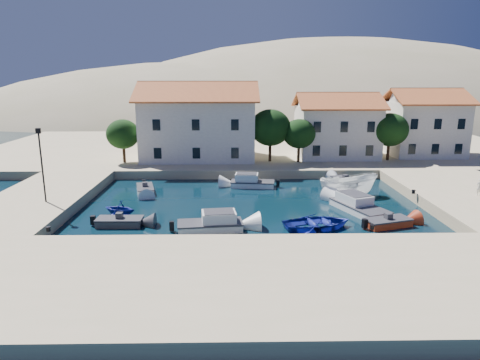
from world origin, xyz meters
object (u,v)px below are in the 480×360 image
Objects in this scene: building_mid at (336,124)px; cabin_cruiser_east at (359,206)px; building_left at (199,120)px; cabin_cruiser_south at (210,224)px; pedestrian at (480,187)px; rowboat_south at (317,228)px; building_right at (424,121)px; lamppost at (41,158)px; boat_east at (348,196)px.

cabin_cruiser_east is (-2.80, -21.15, -4.75)m from building_mid.
building_left is at bearing 15.84° from cabin_cruiser_east.
building_mid is 1.69× the size of cabin_cruiser_east.
pedestrian is (23.63, 5.67, 1.30)m from cabin_cruiser_south.
rowboat_south is 3.39× the size of pedestrian.
rowboat_south is (-19.19, -26.16, -5.47)m from building_right.
rowboat_south is (22.31, -4.16, -4.75)m from lamppost.
pedestrian reaches higher than cabin_cruiser_south.
cabin_cruiser_east is at bearing 3.53° from pedestrian.
cabin_cruiser_east is (4.39, 4.00, 0.48)m from rowboat_south.
pedestrian is (8.24, -19.72, -3.44)m from building_mid.
building_left is 2.89× the size of cabin_cruiser_south.
building_left is 32.50m from pedestrian.
building_mid reaches higher than rowboat_south.
building_left is at bearing 60.10° from lamppost.
rowboat_south is at bearing 141.84° from boat_east.
pedestrian reaches higher than cabin_cruiser_east.
rowboat_south is 5.96m from cabin_cruiser_east.
boat_east is (-2.46, -16.14, -5.22)m from building_mid.
cabin_cruiser_south is (2.61, -24.39, -5.46)m from building_left.
lamppost is at bearing -144.55° from building_mid.
building_mid is 2.00× the size of rowboat_south.
building_mid is 2.06× the size of cabin_cruiser_south.
building_right is at bearing -104.13° from pedestrian.
cabin_cruiser_east is at bearing -52.98° from building_left.
building_right is 46.98m from lamppost.
lamppost reaches higher than cabin_cruiser_east.
building_left is 30.07m from building_right.
lamppost reaches higher than boat_east.
cabin_cruiser_south is (-15.39, -25.39, -4.75)m from building_mid.
cabin_cruiser_south is at bearing -121.22° from building_mid.
cabin_cruiser_south is 13.28m from cabin_cruiser_east.
building_left is 25.82m from cabin_cruiser_east.
cabin_cruiser_east is 1.05× the size of boat_east.
rowboat_south is 16.46m from pedestrian.
building_right reaches higher than pedestrian.
pedestrian is (-3.76, -20.72, -3.70)m from building_right.
pedestrian is (15.43, 5.43, 1.78)m from rowboat_south.
cabin_cruiser_south reaches higher than rowboat_south.
lamppost is 27.88m from boat_east.
building_mid is 1.69× the size of lamppost.
building_right is at bearing -54.93° from cabin_cruiser_east.
building_left reaches higher than cabin_cruiser_east.
building_left reaches higher than building_mid.
building_mid is at bearing 3.18° from building_left.
building_mid is 1.11× the size of building_right.
building_mid is at bearing -71.17° from pedestrian.
building_right is (30.00, 2.00, -0.46)m from building_left.
lamppost is 1.00× the size of cabin_cruiser_east.
building_right is 1.52× the size of lamppost.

